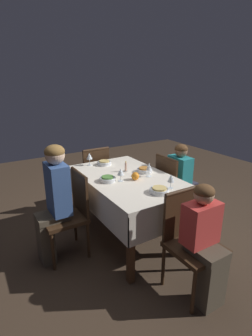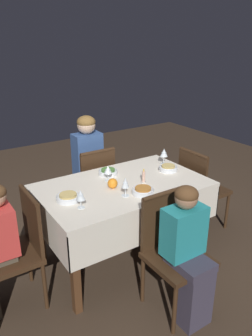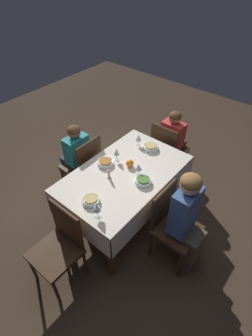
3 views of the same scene
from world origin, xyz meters
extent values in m
plane|color=#3D2D21|center=(0.00, 0.00, 0.00)|extent=(8.00, 8.00, 0.00)
cube|color=silver|center=(0.00, 0.00, 0.75)|extent=(1.47, 0.91, 0.04)
cube|color=silver|center=(0.00, 0.45, 0.58)|extent=(1.47, 0.01, 0.30)
cube|color=silver|center=(0.00, -0.45, 0.58)|extent=(1.47, 0.01, 0.30)
cube|color=silver|center=(0.73, 0.00, 0.58)|extent=(0.01, 0.91, 0.30)
cube|color=silver|center=(-0.73, 0.00, 0.58)|extent=(0.01, 0.91, 0.30)
cube|color=#4C2D19|center=(0.67, 0.38, 0.36)|extent=(0.06, 0.06, 0.73)
cube|color=#4C2D19|center=(-0.67, 0.38, 0.36)|extent=(0.06, 0.06, 0.73)
cube|color=#4C2D19|center=(0.67, -0.38, 0.36)|extent=(0.06, 0.06, 0.73)
cube|color=#4C2D19|center=(-0.67, -0.38, 0.36)|extent=(0.06, 0.06, 0.73)
cube|color=#382314|center=(-0.06, -0.76, 0.44)|extent=(0.43, 0.43, 0.04)
cube|color=#382314|center=(-0.06, -0.56, 0.68)|extent=(0.39, 0.03, 0.44)
cylinder|color=#382314|center=(-0.06, -0.56, 0.90)|extent=(0.38, 0.04, 0.04)
cylinder|color=#382314|center=(-0.24, -0.94, 0.21)|extent=(0.03, 0.03, 0.42)
cylinder|color=#382314|center=(0.13, -0.94, 0.21)|extent=(0.03, 0.03, 0.42)
cylinder|color=#382314|center=(-0.24, -0.57, 0.21)|extent=(0.03, 0.03, 0.42)
cylinder|color=#382314|center=(0.13, -0.57, 0.21)|extent=(0.03, 0.03, 0.42)
cube|color=#382314|center=(0.00, 0.76, 0.44)|extent=(0.43, 0.43, 0.04)
cube|color=#382314|center=(0.00, 0.56, 0.68)|extent=(0.39, 0.03, 0.44)
cylinder|color=#382314|center=(0.00, 0.56, 0.90)|extent=(0.38, 0.04, 0.04)
cylinder|color=#382314|center=(0.19, 0.94, 0.21)|extent=(0.03, 0.03, 0.42)
cylinder|color=#382314|center=(-0.19, 0.94, 0.21)|extent=(0.03, 0.03, 0.42)
cylinder|color=#382314|center=(0.19, 0.57, 0.21)|extent=(0.03, 0.03, 0.42)
cylinder|color=#382314|center=(-0.19, 0.57, 0.21)|extent=(0.03, 0.03, 0.42)
cube|color=#382314|center=(1.04, 0.04, 0.44)|extent=(0.43, 0.43, 0.04)
cube|color=#382314|center=(0.84, 0.04, 0.68)|extent=(0.03, 0.39, 0.44)
cylinder|color=#382314|center=(0.84, 0.04, 0.90)|extent=(0.04, 0.38, 0.04)
cylinder|color=#382314|center=(1.23, -0.15, 0.21)|extent=(0.03, 0.03, 0.42)
cylinder|color=#382314|center=(1.23, 0.22, 0.21)|extent=(0.03, 0.03, 0.42)
cylinder|color=#382314|center=(0.85, -0.15, 0.21)|extent=(0.03, 0.03, 0.42)
cylinder|color=#382314|center=(0.85, 0.22, 0.21)|extent=(0.03, 0.03, 0.42)
cube|color=#382314|center=(-1.04, 0.01, 0.44)|extent=(0.43, 0.43, 0.04)
cube|color=#382314|center=(-0.84, 0.01, 0.68)|extent=(0.03, 0.39, 0.44)
cylinder|color=#382314|center=(-0.84, 0.01, 0.90)|extent=(0.04, 0.38, 0.04)
cylinder|color=#382314|center=(-1.23, 0.19, 0.21)|extent=(0.03, 0.03, 0.42)
cylinder|color=#382314|center=(-1.23, -0.18, 0.21)|extent=(0.03, 0.03, 0.42)
cylinder|color=#382314|center=(-0.85, 0.19, 0.21)|extent=(0.03, 0.03, 0.42)
cylinder|color=#382314|center=(-0.85, -0.18, 0.21)|extent=(0.03, 0.03, 0.42)
cube|color=#4C4233|center=(-0.06, -0.96, 0.23)|extent=(0.22, 0.14, 0.46)
cube|color=#4C4233|center=(-0.06, -0.87, 0.49)|extent=(0.24, 0.31, 0.06)
cube|color=#38568E|center=(-0.06, -0.79, 0.77)|extent=(0.30, 0.18, 0.52)
sphere|color=beige|center=(-0.06, -0.79, 1.12)|extent=(0.19, 0.19, 0.19)
ellipsoid|color=brown|center=(-0.06, -0.79, 1.16)|extent=(0.19, 0.19, 0.13)
cube|color=#383342|center=(0.00, 0.96, 0.23)|extent=(0.23, 0.14, 0.46)
cube|color=#383342|center=(0.00, 0.87, 0.49)|extent=(0.24, 0.31, 0.06)
cube|color=teal|center=(0.00, 0.79, 0.70)|extent=(0.30, 0.18, 0.37)
sphere|color=#9E7051|center=(0.00, 0.79, 0.96)|extent=(0.16, 0.16, 0.16)
ellipsoid|color=brown|center=(0.00, 0.79, 0.99)|extent=(0.16, 0.16, 0.11)
cube|color=#4C4233|center=(1.24, 0.04, 0.23)|extent=(0.14, 0.22, 0.46)
cube|color=#4C4233|center=(1.16, 0.04, 0.49)|extent=(0.31, 0.24, 0.06)
cube|color=red|center=(1.07, 0.04, 0.69)|extent=(0.18, 0.30, 0.36)
sphere|color=tan|center=(1.07, 0.04, 0.95)|extent=(0.16, 0.16, 0.16)
ellipsoid|color=brown|center=(1.07, 0.04, 0.98)|extent=(0.16, 0.16, 0.11)
cylinder|color=silver|center=(0.00, -0.26, 0.78)|extent=(0.18, 0.18, 0.04)
torus|color=silver|center=(0.00, -0.26, 0.81)|extent=(0.18, 0.18, 0.01)
cylinder|color=#4C7F38|center=(0.00, -0.26, 0.81)|extent=(0.13, 0.13, 0.02)
cylinder|color=white|center=(0.07, -0.14, 0.77)|extent=(0.06, 0.06, 0.00)
cylinder|color=white|center=(0.07, -0.14, 0.80)|extent=(0.01, 0.01, 0.07)
cone|color=white|center=(0.07, -0.14, 0.87)|extent=(0.07, 0.07, 0.07)
cylinder|color=white|center=(0.07, -0.14, 0.86)|extent=(0.04, 0.04, 0.03)
cylinder|color=silver|center=(-0.03, 0.25, 0.78)|extent=(0.18, 0.18, 0.04)
torus|color=silver|center=(-0.03, 0.25, 0.81)|extent=(0.18, 0.18, 0.01)
cylinder|color=#B2702D|center=(-0.03, 0.25, 0.81)|extent=(0.13, 0.13, 0.02)
cylinder|color=white|center=(0.11, 0.21, 0.77)|extent=(0.06, 0.06, 0.00)
cylinder|color=white|center=(0.11, 0.21, 0.81)|extent=(0.01, 0.01, 0.07)
cone|color=white|center=(0.11, 0.21, 0.89)|extent=(0.06, 0.06, 0.08)
cylinder|color=white|center=(0.11, 0.21, 0.87)|extent=(0.04, 0.04, 0.04)
cylinder|color=silver|center=(0.53, 0.03, 0.78)|extent=(0.19, 0.19, 0.04)
torus|color=silver|center=(0.53, 0.03, 0.81)|extent=(0.19, 0.19, 0.01)
cylinder|color=tan|center=(0.53, 0.03, 0.81)|extent=(0.14, 0.14, 0.02)
cylinder|color=white|center=(0.50, 0.20, 0.77)|extent=(0.06, 0.06, 0.00)
cylinder|color=white|center=(0.50, 0.20, 0.80)|extent=(0.01, 0.01, 0.07)
cone|color=white|center=(0.50, 0.20, 0.87)|extent=(0.07, 0.07, 0.08)
cylinder|color=white|center=(0.50, 0.20, 0.86)|extent=(0.04, 0.04, 0.04)
cylinder|color=silver|center=(-0.54, -0.02, 0.78)|extent=(0.18, 0.18, 0.04)
torus|color=silver|center=(-0.54, -0.02, 0.81)|extent=(0.18, 0.18, 0.01)
cylinder|color=tan|center=(-0.54, -0.02, 0.81)|extent=(0.13, 0.13, 0.02)
cylinder|color=white|center=(-0.62, -0.19, 0.77)|extent=(0.06, 0.06, 0.00)
cylinder|color=white|center=(-0.62, -0.19, 0.81)|extent=(0.01, 0.01, 0.08)
cone|color=white|center=(-0.62, -0.19, 0.89)|extent=(0.08, 0.08, 0.08)
cylinder|color=white|center=(-0.62, -0.19, 0.87)|extent=(0.05, 0.05, 0.04)
cylinder|color=beige|center=(-0.17, 0.08, 0.77)|extent=(0.05, 0.05, 0.01)
cylinder|color=beige|center=(-0.17, 0.08, 0.82)|extent=(0.03, 0.03, 0.10)
ellipsoid|color=#F9C64C|center=(-0.17, 0.08, 0.88)|extent=(0.01, 0.01, 0.03)
sphere|color=orange|center=(0.12, 0.02, 0.81)|extent=(0.09, 0.09, 0.09)
camera|label=1|loc=(2.35, -1.47, 1.80)|focal=28.00mm
camera|label=2|loc=(1.43, 2.22, 1.95)|focal=35.00mm
camera|label=3|loc=(-1.63, -1.37, 2.72)|focal=28.00mm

